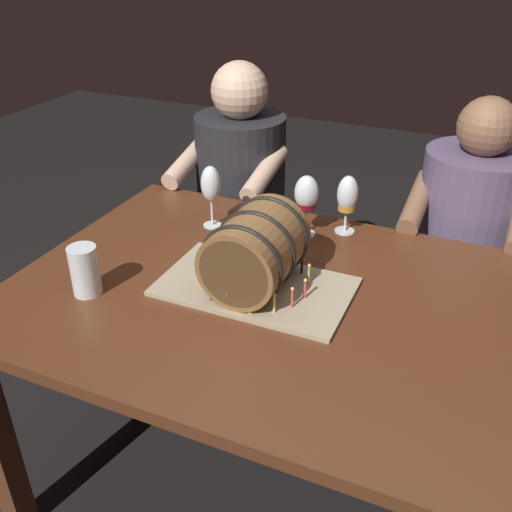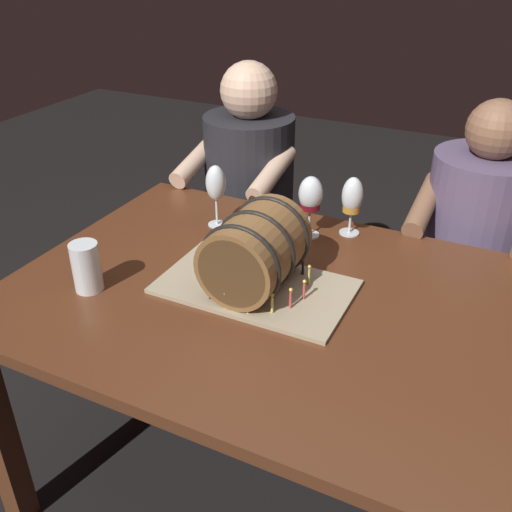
{
  "view_description": "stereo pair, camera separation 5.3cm",
  "coord_description": "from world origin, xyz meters",
  "views": [
    {
      "loc": [
        0.49,
        -1.21,
        1.62
      ],
      "look_at": [
        -0.04,
        0.0,
        0.86
      ],
      "focal_mm": 40.55,
      "sensor_mm": 36.0,
      "label": 1
    },
    {
      "loc": [
        0.54,
        -1.19,
        1.62
      ],
      "look_at": [
        -0.04,
        0.0,
        0.86
      ],
      "focal_mm": 40.55,
      "sensor_mm": 36.0,
      "label": 2
    }
  ],
  "objects": [
    {
      "name": "beer_pint",
      "position": [
        -0.45,
        -0.2,
        0.82
      ],
      "size": [
        0.08,
        0.08,
        0.14
      ],
      "color": "white",
      "rests_on": "dining_table"
    },
    {
      "name": "ground_plane",
      "position": [
        0.0,
        0.0,
        0.0
      ],
      "size": [
        8.0,
        8.0,
        0.0
      ],
      "primitive_type": "plane",
      "color": "black"
    },
    {
      "name": "dining_table",
      "position": [
        0.0,
        0.0,
        0.66
      ],
      "size": [
        1.4,
        1.02,
        0.76
      ],
      "color": "#562D19",
      "rests_on": "ground"
    },
    {
      "name": "wine_glass_empty",
      "position": [
        -0.32,
        0.29,
        0.9
      ],
      "size": [
        0.06,
        0.06,
        0.21
      ],
      "color": "white",
      "rests_on": "dining_table"
    },
    {
      "name": "person_seated_left",
      "position": [
        -0.44,
        0.76,
        0.56
      ],
      "size": [
        0.39,
        0.47,
        1.19
      ],
      "color": "black",
      "rests_on": "ground"
    },
    {
      "name": "person_seated_right",
      "position": [
        0.44,
        0.76,
        0.54
      ],
      "size": [
        0.4,
        0.48,
        1.15
      ],
      "color": "#372D40",
      "rests_on": "ground"
    },
    {
      "name": "wine_glass_red",
      "position": [
        -0.03,
        0.36,
        0.89
      ],
      "size": [
        0.08,
        0.08,
        0.2
      ],
      "color": "white",
      "rests_on": "dining_table"
    },
    {
      "name": "barrel_cake",
      "position": [
        -0.04,
        0.0,
        0.87
      ],
      "size": [
        0.52,
        0.3,
        0.23
      ],
      "color": "tan",
      "rests_on": "dining_table"
    },
    {
      "name": "wine_glass_amber",
      "position": [
        0.09,
        0.43,
        0.88
      ],
      "size": [
        0.07,
        0.07,
        0.19
      ],
      "color": "white",
      "rests_on": "dining_table"
    }
  ]
}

